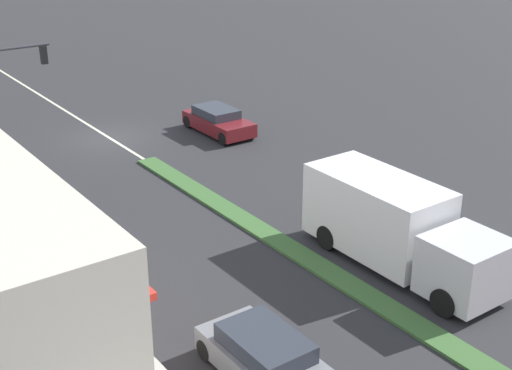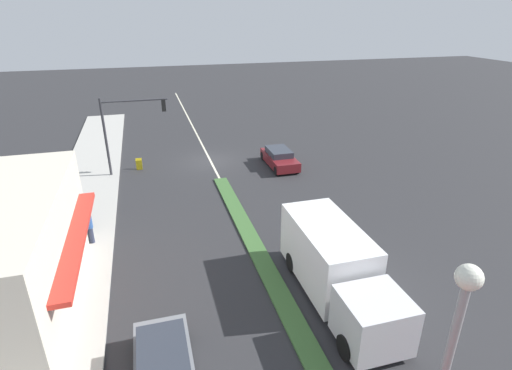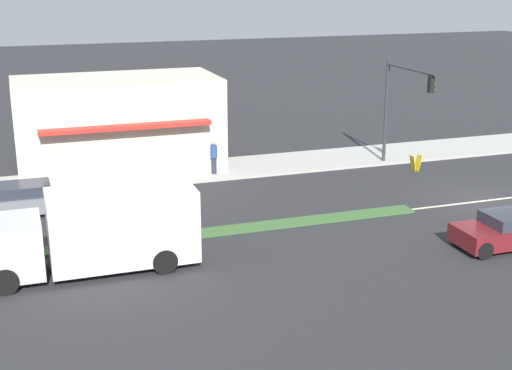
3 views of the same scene
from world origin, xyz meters
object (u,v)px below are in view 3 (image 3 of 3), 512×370
warning_aframe_sign (415,163)px  sedan_maroon (511,230)px  traffic_signal_main (401,97)px  delivery_truck (97,231)px  suv_grey (18,200)px  pedestrian (214,157)px

warning_aframe_sign → sedan_maroon: 10.76m
traffic_signal_main → delivery_truck: traffic_signal_main is taller
delivery_truck → suv_grey: size_ratio=1.69×
traffic_signal_main → sedan_maroon: traffic_signal_main is taller
pedestrian → delivery_truck: size_ratio=0.23×
traffic_signal_main → pedestrian: 10.16m
sedan_maroon → delivery_truck: bearing=79.6°
pedestrian → warning_aframe_sign: 10.66m
warning_aframe_sign → suv_grey: bearing=91.6°
suv_grey → traffic_signal_main: bearing=-86.7°
pedestrian → delivery_truck: 12.48m
traffic_signal_main → pedestrian: size_ratio=3.24×
warning_aframe_sign → delivery_truck: size_ratio=0.11×
pedestrian → sedan_maroon: 15.41m
pedestrian → suv_grey: pedestrian is taller
warning_aframe_sign → sedan_maroon: sedan_maroon is taller
pedestrian → warning_aframe_sign: size_ratio=2.06×
pedestrian → sedan_maroon: bearing=-147.9°
delivery_truck → traffic_signal_main: bearing=-63.5°
suv_grey → sedan_maroon: bearing=-119.2°
pedestrian → suv_grey: 10.16m
suv_grey → warning_aframe_sign: bearing=-88.4°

